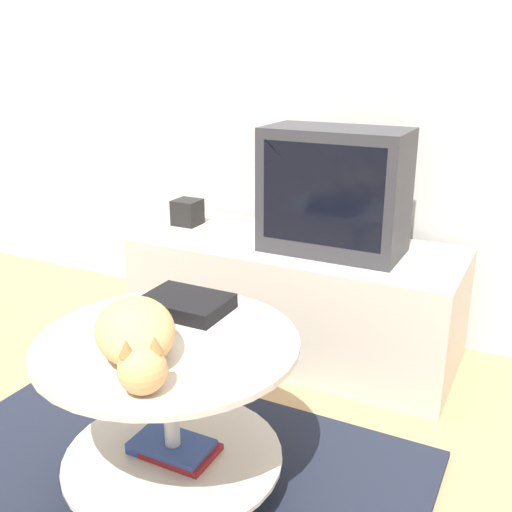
# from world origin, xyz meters

# --- Properties ---
(ground_plane) EXTENTS (12.00, 12.00, 0.00)m
(ground_plane) POSITION_xyz_m (0.00, 0.00, 0.00)
(ground_plane) COLOR tan
(wall_back) EXTENTS (8.00, 0.05, 2.60)m
(wall_back) POSITION_xyz_m (0.00, 1.34, 1.30)
(wall_back) COLOR silver
(wall_back) RESTS_ON ground_plane
(rug) EXTENTS (1.52, 1.04, 0.02)m
(rug) POSITION_xyz_m (0.00, 0.00, 0.01)
(rug) COLOR #1E2333
(rug) RESTS_ON ground_plane
(tv_stand) EXTENTS (1.35, 0.56, 0.48)m
(tv_stand) POSITION_xyz_m (0.02, 0.98, 0.24)
(tv_stand) COLOR beige
(tv_stand) RESTS_ON ground_plane
(tv) EXTENTS (0.54, 0.29, 0.48)m
(tv) POSITION_xyz_m (0.18, 0.96, 0.72)
(tv) COLOR #333338
(tv) RESTS_ON tv_stand
(speaker) EXTENTS (0.11, 0.11, 0.11)m
(speaker) POSITION_xyz_m (-0.54, 1.02, 0.54)
(speaker) COLOR black
(speaker) RESTS_ON tv_stand
(coffee_table) EXTENTS (0.71, 0.71, 0.49)m
(coffee_table) POSITION_xyz_m (0.07, -0.02, 0.32)
(coffee_table) COLOR #B2B2B7
(coffee_table) RESTS_ON rug
(dvd_box) EXTENTS (0.25, 0.18, 0.04)m
(dvd_box) POSITION_xyz_m (0.01, 0.16, 0.53)
(dvd_box) COLOR black
(dvd_box) RESTS_ON coffee_table
(cat) EXTENTS (0.40, 0.43, 0.14)m
(cat) POSITION_xyz_m (0.06, -0.14, 0.57)
(cat) COLOR tan
(cat) RESTS_ON coffee_table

